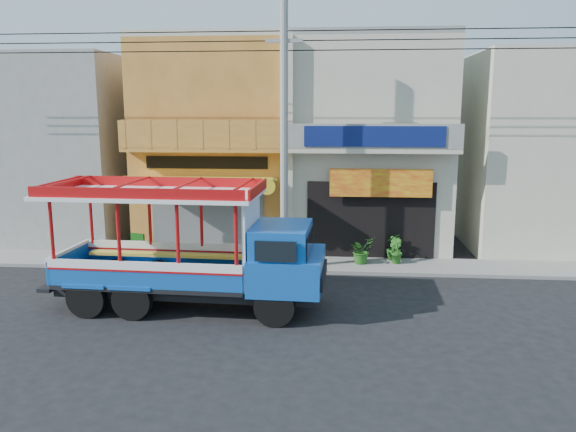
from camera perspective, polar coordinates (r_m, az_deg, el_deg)
The scene contains 13 objects.
ground at distance 16.13m, azimuth 2.14°, elevation -8.96°, with size 90.00×90.00×0.00m, color black.
sidewalk at distance 19.92m, azimuth 2.68°, elevation -4.94°, with size 30.00×2.00×0.12m, color slate.
shophouse_left at distance 23.64m, azimuth -6.68°, elevation 7.42°, with size 6.00×7.50×8.24m.
shophouse_right at distance 23.22m, azimuth 8.12°, elevation 7.33°, with size 6.00×6.75×8.24m.
party_pilaster at distance 20.15m, azimuth 0.01°, elevation 6.63°, with size 0.35×0.30×8.00m, color beige.
filler_building_left at distance 26.00m, azimuth -22.04°, elevation 6.33°, with size 6.00×6.00×7.60m, color gray.
filler_building_right at distance 24.68m, azimuth 24.63°, elevation 5.95°, with size 6.00×6.00×7.60m, color beige.
utility_pole at distance 18.54m, azimuth 0.07°, elevation 9.48°, with size 28.00×0.26×9.00m.
songthaew_truck at distance 15.42m, azimuth -8.24°, elevation -3.39°, with size 7.64×2.80×3.52m.
green_sign at distance 21.21m, azimuth -14.98°, elevation -3.11°, with size 0.58×0.43×0.90m.
potted_plant_a at distance 19.91m, azimuth 7.47°, elevation -3.45°, with size 0.85×0.74×0.95m, color #225B1A.
potted_plant_b at distance 20.11m, azimuth 10.89°, elevation -3.49°, with size 0.49×0.39×0.89m, color #225B1A.
potted_plant_c at distance 20.57m, azimuth 10.68°, elevation -3.10°, with size 0.52×0.52×0.94m, color #225B1A.
Camera 1 is at (0.67, -15.18, 5.41)m, focal length 35.00 mm.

